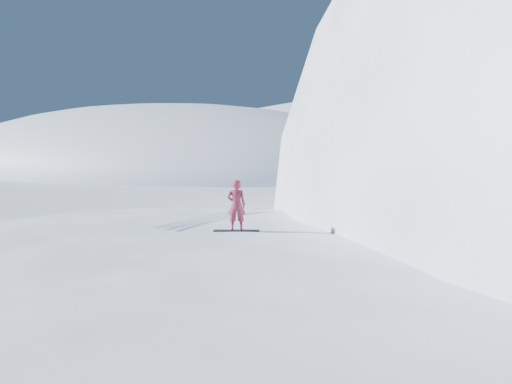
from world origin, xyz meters
TOP-DOWN VIEW (x-y plane):
  - ground at (0.00, 0.00)m, footprint 400.00×400.00m
  - near_ridge at (1.00, 3.00)m, footprint 36.00×28.00m
  - far_ridge_a at (-70.00, 60.00)m, footprint 120.00×70.00m
  - far_ridge_c at (-40.00, 110.00)m, footprint 140.00×90.00m
  - wind_bumps at (-0.56, 2.12)m, footprint 16.00×14.40m
  - snowboard at (0.75, 3.24)m, footprint 1.28×1.03m
  - snowboarder at (0.75, 3.24)m, footprint 0.67×0.62m
  - vapor_plume at (-67.66, 40.48)m, footprint 8.56×6.85m
  - board_tracks at (-1.68, 5.10)m, footprint 1.54×5.98m

SIDE VIEW (x-z plane):
  - ground at x=0.00m, z-range 0.00..0.00m
  - near_ridge at x=1.00m, z-range -2.40..2.40m
  - far_ridge_a at x=-70.00m, z-range -14.00..14.00m
  - far_ridge_c at x=-40.00m, z-range -18.00..18.00m
  - wind_bumps at x=-0.56m, z-range -0.50..0.50m
  - vapor_plume at x=-67.66m, z-range -3.00..3.00m
  - snowboard at x=0.75m, z-range 2.40..2.42m
  - board_tracks at x=-1.68m, z-range 2.40..2.44m
  - snowboarder at x=0.75m, z-range 2.42..3.95m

